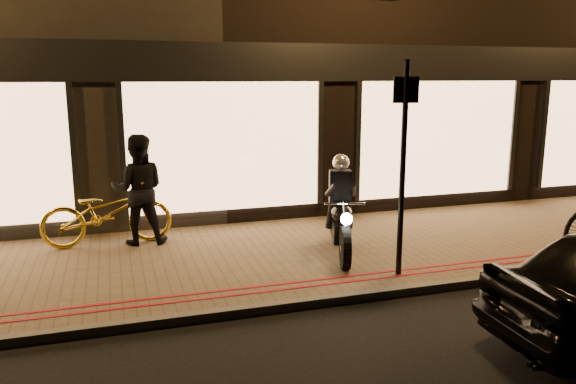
% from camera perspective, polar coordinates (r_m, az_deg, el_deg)
% --- Properties ---
extents(ground, '(90.00, 90.00, 0.00)m').
position_cam_1_polar(ground, '(7.21, 0.27, -12.04)').
color(ground, black).
rests_on(ground, ground).
extents(sidewalk, '(50.00, 4.00, 0.12)m').
position_cam_1_polar(sidewalk, '(8.99, -3.65, -6.76)').
color(sidewalk, brown).
rests_on(sidewalk, ground).
extents(kerb_stone, '(50.00, 0.14, 0.12)m').
position_cam_1_polar(kerb_stone, '(7.23, 0.15, -11.46)').
color(kerb_stone, '#59544C').
rests_on(kerb_stone, ground).
extents(red_kerb_lines, '(50.00, 0.26, 0.01)m').
position_cam_1_polar(red_kerb_lines, '(7.65, -1.00, -9.61)').
color(red_kerb_lines, maroon).
rests_on(red_kerb_lines, sidewalk).
extents(building_row, '(48.00, 10.11, 8.50)m').
position_cam_1_polar(building_row, '(15.46, -10.38, 16.53)').
color(building_row, black).
rests_on(building_row, ground).
extents(motorcycle, '(0.81, 1.89, 1.59)m').
position_cam_1_polar(motorcycle, '(8.85, 5.38, -2.52)').
color(motorcycle, black).
rests_on(motorcycle, sidewalk).
extents(sign_post, '(0.35, 0.10, 3.00)m').
position_cam_1_polar(sign_post, '(7.87, 11.62, 3.39)').
color(sign_post, black).
rests_on(sign_post, sidewalk).
extents(bicycle_gold, '(2.13, 0.81, 1.11)m').
position_cam_1_polar(bicycle_gold, '(9.80, -17.91, -2.01)').
color(bicycle_gold, gold).
rests_on(bicycle_gold, sidewalk).
extents(person_dark, '(0.97, 0.80, 1.85)m').
position_cam_1_polar(person_dark, '(9.67, -14.97, 0.24)').
color(person_dark, black).
rests_on(person_dark, sidewalk).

